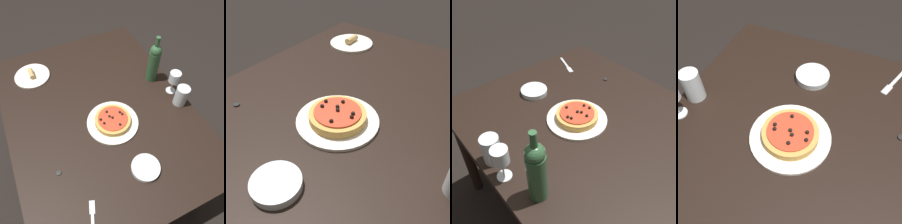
# 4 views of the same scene
# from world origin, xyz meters

# --- Properties ---
(ground_plane) EXTENTS (14.00, 14.00, 0.00)m
(ground_plane) POSITION_xyz_m (0.00, 0.00, 0.00)
(ground_plane) COLOR black
(dining_table) EXTENTS (1.39, 1.06, 0.73)m
(dining_table) POSITION_xyz_m (0.00, 0.00, 0.65)
(dining_table) COLOR black
(dining_table) RESTS_ON ground_plane
(dinner_plate) EXTENTS (0.29, 0.29, 0.01)m
(dinner_plate) POSITION_xyz_m (-0.12, -0.04, 0.74)
(dinner_plate) COLOR white
(dinner_plate) RESTS_ON dining_table
(pizza) EXTENTS (0.20, 0.20, 0.05)m
(pizza) POSITION_xyz_m (-0.12, -0.04, 0.76)
(pizza) COLOR gold
(pizza) RESTS_ON dinner_plate
(wine_glass) EXTENTS (0.07, 0.07, 0.15)m
(wine_glass) POSITION_xyz_m (-0.06, -0.48, 0.84)
(wine_glass) COLOR silver
(wine_glass) RESTS_ON dining_table
(wine_bottle) EXTENTS (0.07, 0.07, 0.32)m
(wine_bottle) POSITION_xyz_m (0.09, -0.42, 0.87)
(wine_bottle) COLOR #2D5633
(wine_bottle) RESTS_ON dining_table
(water_cup) EXTENTS (0.08, 0.08, 0.13)m
(water_cup) POSITION_xyz_m (-0.16, -0.47, 0.79)
(water_cup) COLOR silver
(water_cup) RESTS_ON dining_table
(side_bowl) EXTENTS (0.14, 0.14, 0.03)m
(side_bowl) POSITION_xyz_m (-0.44, -0.07, 0.74)
(side_bowl) COLOR silver
(side_bowl) RESTS_ON dining_table
(fork) EXTENTS (0.19, 0.08, 0.00)m
(fork) POSITION_xyz_m (-0.54, 0.26, 0.73)
(fork) COLOR silver
(fork) RESTS_ON dining_table
(side_plate) EXTENTS (0.23, 0.23, 0.04)m
(side_plate) POSITION_xyz_m (0.44, 0.29, 0.74)
(side_plate) COLOR white
(side_plate) RESTS_ON dining_table
(bottle_cap) EXTENTS (0.02, 0.02, 0.01)m
(bottle_cap) POSITION_xyz_m (-0.28, 0.33, 0.73)
(bottle_cap) COLOR black
(bottle_cap) RESTS_ON dining_table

